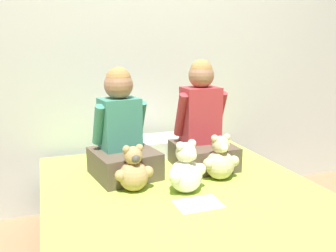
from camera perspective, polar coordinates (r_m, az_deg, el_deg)
wall_behind_bed at (r=2.54m, az=-5.10°, el=15.10°), size 8.00×0.06×2.50m
bed at (r=1.82m, az=4.28°, el=-18.18°), size 1.39×1.87×0.43m
child_on_left at (r=1.98m, az=-7.43°, el=-1.45°), size 0.38×0.40×0.60m
child_on_right at (r=2.13m, az=5.44°, el=-0.13°), size 0.33×0.35×0.64m
teddy_bear_held_by_left_child at (r=1.80m, az=-5.53°, el=-7.27°), size 0.20×0.15×0.24m
teddy_bear_held_by_right_child at (r=1.96m, az=8.36°, el=-5.48°), size 0.21×0.16×0.25m
teddy_bear_between_children at (r=1.78m, az=2.94°, el=-7.15°), size 0.21×0.17×0.27m
pillow_at_headboard at (r=2.37m, az=-3.07°, el=-3.35°), size 0.49×0.27×0.11m
sign_card at (r=1.68m, az=4.85°, el=-12.35°), size 0.21×0.15×0.00m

